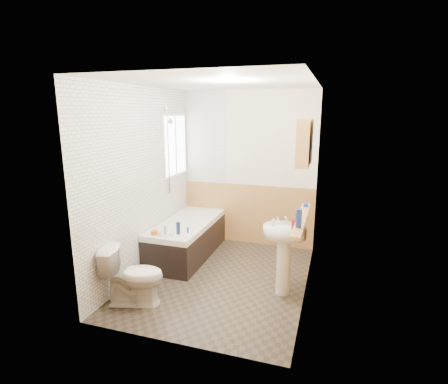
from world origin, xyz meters
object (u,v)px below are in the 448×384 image
Objects in this scene: medicine_cabinet at (305,142)px; sink at (284,246)px; toilet at (133,276)px; pine_shelf at (302,219)px; bathtub at (187,238)px.

sink is at bearing -163.51° from medicine_cabinet.
sink is (1.60, 0.74, 0.28)m from toilet.
toilet is at bearing -161.29° from pine_shelf.
pine_shelf is (1.80, 0.61, 0.67)m from toilet.
toilet is at bearing -91.18° from bathtub.
bathtub is 2.42m from medicine_cabinet.
medicine_cabinet is (1.77, 0.79, 1.50)m from toilet.
bathtub is 1.25× the size of pine_shelf.
medicine_cabinet is at bearing 3.06° from sink.
bathtub is 2.84× the size of medicine_cabinet.
pine_shelf is at bearing -81.30° from medicine_cabinet.
pine_shelf is at bearing -25.47° from bathtub.
bathtub is at bearing -17.19° from toilet.
sink is at bearing -81.16° from toilet.
bathtub reaches higher than toilet.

